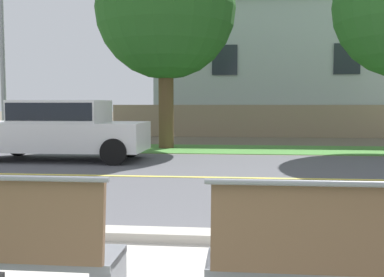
% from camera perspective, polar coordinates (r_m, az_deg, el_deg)
% --- Properties ---
extents(ground_plane, '(140.00, 140.00, 0.00)m').
position_cam_1_polar(ground_plane, '(10.45, 3.08, -3.61)').
color(ground_plane, '#665B4C').
extents(curb_edge, '(44.00, 0.30, 0.11)m').
position_cam_1_polar(curb_edge, '(4.92, -0.17, -12.15)').
color(curb_edge, '#ADA89E').
rests_on(curb_edge, ground_plane).
extents(street_asphalt, '(52.00, 8.00, 0.01)m').
position_cam_1_polar(street_asphalt, '(8.97, 2.61, -4.92)').
color(street_asphalt, '#515156').
rests_on(street_asphalt, ground_plane).
extents(road_centre_line, '(48.00, 0.14, 0.01)m').
position_cam_1_polar(road_centre_line, '(8.97, 2.61, -4.89)').
color(road_centre_line, '#E0CC4C').
rests_on(road_centre_line, ground_plane).
extents(far_verge_grass, '(48.00, 2.80, 0.02)m').
position_cam_1_polar(far_verge_grass, '(14.50, 3.86, -1.34)').
color(far_verge_grass, '#478438').
rests_on(far_verge_grass, ground_plane).
extents(bench_right, '(1.91, 0.48, 1.01)m').
position_cam_1_polar(bench_right, '(3.10, 20.35, -14.66)').
color(bench_right, slate).
rests_on(bench_right, ground_plane).
extents(car_white_near, '(4.30, 1.86, 1.54)m').
position_cam_1_polar(car_white_near, '(12.13, -16.04, 1.38)').
color(car_white_near, silver).
rests_on(car_white_near, ground_plane).
extents(streetlamp, '(0.24, 2.10, 6.79)m').
position_cam_1_polar(streetlamp, '(16.29, -22.40, 12.69)').
color(streetlamp, gray).
rests_on(streetlamp, ground_plane).
extents(garden_wall, '(13.00, 0.36, 1.40)m').
position_cam_1_polar(garden_wall, '(20.04, 8.51, 2.19)').
color(garden_wall, gray).
rests_on(garden_wall, ground_plane).
extents(house_across_street, '(12.40, 6.91, 6.68)m').
position_cam_1_polar(house_across_street, '(23.37, 10.79, 9.06)').
color(house_across_street, '#A3ADB2').
rests_on(house_across_street, ground_plane).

